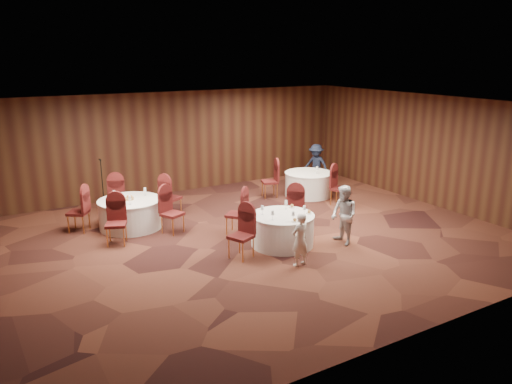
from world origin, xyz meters
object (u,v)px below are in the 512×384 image
woman_b (344,215)px  man_c (316,165)px  woman_a (300,240)px  table_main (282,230)px  table_left (131,213)px  mic_stand (104,200)px  table_right (308,184)px

woman_b → man_c: 5.39m
woman_a → man_c: (4.32, 5.17, 0.13)m
table_main → table_left: 4.02m
table_left → mic_stand: bearing=106.5°
man_c → table_main: bearing=-69.9°
woman_a → mic_stand: bearing=-69.9°
table_main → woman_a: 1.23m
mic_stand → table_left: bearing=-73.5°
table_main → man_c: 5.66m
table_main → woman_b: bearing=-27.1°
table_left → woman_a: bearing=-60.5°
table_right → woman_b: bearing=-115.0°
table_main → mic_stand: mic_stand is taller
table_left → woman_a: 4.79m
mic_stand → man_c: size_ratio=1.14×
man_c → table_left: bearing=-106.4°
mic_stand → table_right: bearing=-10.3°
table_main → table_right: 4.35m
table_left → man_c: bearing=8.6°
table_left → man_c: man_c is taller
woman_a → table_main: bearing=-112.5°
table_right → woman_b: 4.18m
woman_a → woman_b: woman_b is taller
mic_stand → woman_a: mic_stand is taller
woman_a → table_left: bearing=-67.1°
table_right → mic_stand: mic_stand is taller
table_right → mic_stand: 6.18m
mic_stand → man_c: 7.04m
table_left → table_right: bearing=1.2°
table_main → woman_b: size_ratio=1.06×
woman_b → man_c: bearing=154.8°
man_c → woman_b: bearing=-55.2°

